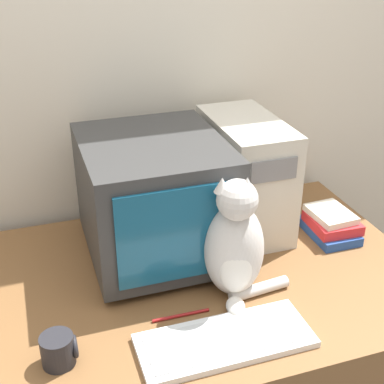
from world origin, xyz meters
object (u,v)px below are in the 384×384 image
at_px(computer_tower, 245,174).
at_px(mug, 59,350).
at_px(cat, 235,245).
at_px(keyboard, 225,340).
at_px(pen, 181,315).
at_px(book_stack, 331,224).
at_px(crt_monitor, 154,198).

xyz_separation_m(computer_tower, mug, (-0.67, -0.47, -0.15)).
bearing_deg(cat, mug, -149.68).
bearing_deg(keyboard, pen, 119.62).
distance_m(cat, book_stack, 0.48).
bearing_deg(mug, pen, 11.62).
bearing_deg(crt_monitor, mug, -131.51).
distance_m(crt_monitor, book_stack, 0.61).
relative_size(keyboard, book_stack, 2.14).
distance_m(keyboard, pen, 0.15).
xyz_separation_m(keyboard, pen, (-0.07, 0.13, -0.01)).
distance_m(crt_monitor, cat, 0.31).
distance_m(computer_tower, cat, 0.39).
relative_size(keyboard, pen, 2.79).
bearing_deg(crt_monitor, pen, -93.17).
xyz_separation_m(computer_tower, keyboard, (-0.28, -0.53, -0.18)).
xyz_separation_m(book_stack, mug, (-0.92, -0.31, -0.00)).
bearing_deg(mug, computer_tower, 34.67).
relative_size(cat, book_stack, 1.81).
bearing_deg(cat, crt_monitor, 136.84).
height_order(computer_tower, mug, computer_tower).
bearing_deg(keyboard, crt_monitor, 97.23).
distance_m(computer_tower, pen, 0.56).
relative_size(computer_tower, book_stack, 1.98).
distance_m(computer_tower, mug, 0.83).
xyz_separation_m(book_stack, pen, (-0.60, -0.24, -0.04)).
bearing_deg(computer_tower, cat, -117.15).
height_order(crt_monitor, keyboard, crt_monitor).
relative_size(cat, mug, 4.31).
bearing_deg(crt_monitor, book_stack, -7.71).
xyz_separation_m(crt_monitor, pen, (-0.02, -0.32, -0.19)).
bearing_deg(pen, computer_tower, 48.76).
relative_size(crt_monitor, pen, 3.03).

